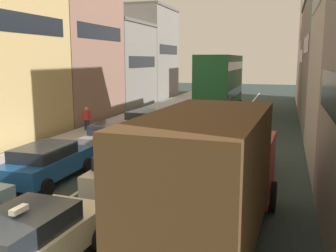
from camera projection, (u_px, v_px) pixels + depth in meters
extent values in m
cube|color=#9F9F9F|center=(113.00, 124.00, 27.85)|extent=(2.60, 64.00, 0.14)
cube|color=silver|center=(179.00, 128.00, 26.40)|extent=(0.16, 60.00, 0.01)
cube|color=silver|center=(228.00, 131.00, 25.40)|extent=(0.16, 60.00, 0.01)
cube|color=black|center=(27.00, 23.00, 20.84)|extent=(0.02, 7.04, 1.10)
cube|color=#936B5B|center=(62.00, 41.00, 30.23)|extent=(7.00, 8.70, 12.30)
cube|color=black|center=(101.00, 32.00, 29.10)|extent=(0.02, 7.04, 1.10)
cube|color=gray|center=(111.00, 66.00, 38.87)|extent=(7.00, 8.70, 8.14)
cube|color=black|center=(143.00, 62.00, 37.77)|extent=(0.02, 7.04, 1.10)
cube|color=#66605B|center=(110.00, 23.00, 38.13)|extent=(7.20, 8.70, 0.30)
cube|color=gray|center=(142.00, 54.00, 46.92)|extent=(7.00, 8.70, 10.67)
cube|color=black|center=(169.00, 50.00, 45.80)|extent=(0.02, 7.04, 1.10)
cube|color=#66605B|center=(141.00, 8.00, 45.97)|extent=(7.20, 8.70, 0.30)
cube|color=beige|center=(334.00, 42.00, 40.29)|extent=(7.00, 8.70, 13.12)
cube|color=black|center=(300.00, 36.00, 41.20)|extent=(0.02, 7.04, 1.10)
cube|color=black|center=(301.00, 56.00, 33.31)|extent=(0.02, 7.04, 1.10)
cube|color=black|center=(306.00, 45.00, 24.92)|extent=(0.02, 7.04, 1.10)
cube|color=black|center=(335.00, 97.00, 8.69)|extent=(0.02, 7.04, 1.10)
cube|color=#A51E1E|center=(234.00, 164.00, 12.12)|extent=(2.50, 2.50, 1.90)
cube|color=black|center=(240.00, 145.00, 13.18)|extent=(2.02, 0.12, 0.70)
cube|color=#51381E|center=(205.00, 175.00, 8.51)|extent=(2.63, 5.54, 2.80)
cube|color=white|center=(154.00, 158.00, 8.86)|extent=(0.21, 4.48, 0.90)
cylinder|color=black|center=(198.00, 188.00, 12.76)|extent=(0.34, 0.97, 0.96)
cylinder|color=black|center=(271.00, 196.00, 11.96)|extent=(0.34, 0.97, 0.96)
cube|color=beige|center=(28.00, 246.00, 8.39)|extent=(2.00, 4.38, 0.70)
cube|color=#1E2328|center=(20.00, 226.00, 8.10)|extent=(1.70, 2.48, 0.52)
cube|color=#F2EACC|center=(19.00, 210.00, 8.04)|extent=(0.18, 0.45, 0.12)
cylinder|color=black|center=(38.00, 228.00, 10.11)|extent=(0.25, 0.65, 0.64)
cylinder|color=black|center=(99.00, 239.00, 9.49)|extent=(0.25, 0.65, 0.64)
cylinder|color=black|center=(0.00, 215.00, 10.89)|extent=(0.26, 0.65, 0.64)
cube|color=beige|center=(129.00, 171.00, 13.96)|extent=(1.87, 4.33, 0.70)
cube|color=#1E2328|center=(127.00, 158.00, 13.68)|extent=(1.62, 2.43, 0.52)
cylinder|color=black|center=(122.00, 168.00, 15.66)|extent=(0.23, 0.64, 0.64)
cylinder|color=black|center=(165.00, 172.00, 15.15)|extent=(0.23, 0.64, 0.64)
cylinder|color=black|center=(88.00, 191.00, 12.90)|extent=(0.23, 0.64, 0.64)
cylinder|color=black|center=(139.00, 197.00, 12.39)|extent=(0.23, 0.64, 0.64)
cube|color=#194C8C|center=(48.00, 165.00, 14.84)|extent=(1.86, 4.32, 0.70)
cube|color=#1E2328|center=(44.00, 152.00, 14.55)|extent=(1.62, 2.43, 0.52)
cylinder|color=black|center=(49.00, 162.00, 16.54)|extent=(0.23, 0.64, 0.64)
cylinder|color=black|center=(87.00, 165.00, 16.02)|extent=(0.23, 0.64, 0.64)
cylinder|color=black|center=(3.00, 183.00, 13.78)|extent=(0.23, 0.64, 0.64)
cylinder|color=black|center=(47.00, 188.00, 13.26)|extent=(0.23, 0.64, 0.64)
cube|color=#19592D|center=(175.00, 142.00, 18.83)|extent=(1.81, 4.30, 0.70)
cube|color=#1E2328|center=(174.00, 132.00, 18.54)|extent=(1.59, 2.41, 0.52)
cylinder|color=black|center=(166.00, 142.00, 20.53)|extent=(0.22, 0.64, 0.64)
cylinder|color=black|center=(199.00, 144.00, 19.99)|extent=(0.22, 0.64, 0.64)
cylinder|color=black|center=(147.00, 155.00, 17.79)|extent=(0.22, 0.64, 0.64)
cylinder|color=black|center=(185.00, 158.00, 17.24)|extent=(0.22, 0.64, 0.64)
cube|color=gray|center=(113.00, 138.00, 19.92)|extent=(2.07, 4.41, 0.70)
cube|color=#1E2328|center=(111.00, 128.00, 19.63)|extent=(1.74, 2.51, 0.52)
cylinder|color=black|center=(107.00, 138.00, 21.59)|extent=(0.26, 0.65, 0.64)
cylinder|color=black|center=(138.00, 140.00, 21.17)|extent=(0.26, 0.65, 0.64)
cylinder|color=black|center=(84.00, 150.00, 18.80)|extent=(0.26, 0.65, 0.64)
cylinder|color=black|center=(119.00, 152.00, 18.37)|extent=(0.26, 0.65, 0.64)
cube|color=silver|center=(198.00, 124.00, 24.16)|extent=(1.89, 4.34, 0.70)
cube|color=#1E2328|center=(197.00, 116.00, 23.87)|extent=(1.63, 2.44, 0.52)
cylinder|color=black|center=(189.00, 125.00, 25.86)|extent=(0.23, 0.64, 0.64)
cylinder|color=black|center=(216.00, 126.00, 25.35)|extent=(0.23, 0.64, 0.64)
cylinder|color=black|center=(178.00, 133.00, 23.09)|extent=(0.23, 0.64, 0.64)
cylinder|color=black|center=(208.00, 135.00, 22.59)|extent=(0.23, 0.64, 0.64)
cube|color=black|center=(145.00, 123.00, 24.72)|extent=(2.05, 4.40, 0.70)
cube|color=#1E2328|center=(144.00, 115.00, 24.44)|extent=(1.72, 2.50, 0.52)
cylinder|color=black|center=(142.00, 124.00, 26.44)|extent=(0.26, 0.65, 0.64)
cylinder|color=black|center=(166.00, 125.00, 25.81)|extent=(0.26, 0.65, 0.64)
cylinder|color=black|center=(122.00, 131.00, 23.75)|extent=(0.26, 0.65, 0.64)
cylinder|color=black|center=(149.00, 133.00, 23.11)|extent=(0.26, 0.65, 0.64)
cube|color=#A51E1E|center=(238.00, 156.00, 16.18)|extent=(1.81, 4.30, 0.70)
cube|color=#1E2328|center=(237.00, 144.00, 15.90)|extent=(1.59, 2.41, 0.52)
cylinder|color=black|center=(222.00, 154.00, 17.89)|extent=(0.22, 0.64, 0.64)
cylinder|color=black|center=(262.00, 157.00, 17.35)|extent=(0.22, 0.64, 0.64)
cylinder|color=black|center=(210.00, 172.00, 15.14)|extent=(0.22, 0.64, 0.64)
cylinder|color=black|center=(257.00, 176.00, 14.60)|extent=(0.22, 0.64, 0.64)
cube|color=#1E6033|center=(220.00, 96.00, 31.99)|extent=(2.64, 10.53, 2.40)
cube|color=black|center=(220.00, 92.00, 31.92)|extent=(2.67, 9.90, 0.70)
cube|color=#1E6033|center=(221.00, 68.00, 31.59)|extent=(2.64, 10.53, 2.16)
cube|color=black|center=(221.00, 66.00, 31.55)|extent=(2.67, 9.90, 0.64)
cylinder|color=black|center=(213.00, 104.00, 36.11)|extent=(0.31, 1.00, 1.00)
cylinder|color=black|center=(240.00, 105.00, 35.41)|extent=(0.31, 1.00, 1.00)
cylinder|color=black|center=(198.00, 114.00, 29.57)|extent=(0.31, 1.00, 1.00)
cylinder|color=black|center=(230.00, 116.00, 28.87)|extent=(0.31, 1.00, 1.00)
cylinder|color=#262D47|center=(86.00, 126.00, 25.00)|extent=(0.16, 0.16, 0.82)
cylinder|color=#262D47|center=(88.00, 126.00, 25.00)|extent=(0.16, 0.16, 0.82)
cylinder|color=red|center=(87.00, 115.00, 24.87)|extent=(0.34, 0.34, 0.60)
sphere|color=tan|center=(86.00, 109.00, 24.80)|extent=(0.24, 0.24, 0.24)
cylinder|color=red|center=(83.00, 115.00, 24.87)|extent=(0.10, 0.10, 0.55)
cylinder|color=red|center=(90.00, 115.00, 24.86)|extent=(0.10, 0.10, 0.55)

